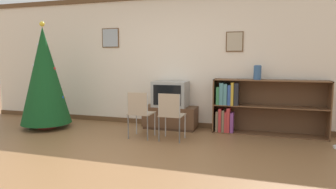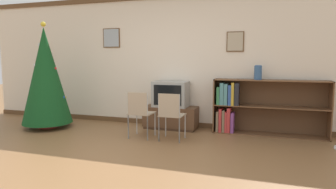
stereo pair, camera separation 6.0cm
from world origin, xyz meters
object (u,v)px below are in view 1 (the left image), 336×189
Objects in this scene: christmas_tree at (45,76)px; tv_console at (170,117)px; bookshelf at (249,107)px; vase at (257,72)px; folding_chair_right at (171,114)px; television at (170,94)px; folding_chair_left at (140,112)px.

christmas_tree is 2.64m from tv_console.
bookshelf is 7.65× the size of vase.
tv_console is at bearing 16.41° from christmas_tree.
vase reaches higher than folding_chair_right.
bookshelf is 0.65m from vase.
tv_console is 1.55m from bookshelf.
television is 0.82× the size of folding_chair_right.
folding_chair_left is 0.41× the size of bookshelf.
christmas_tree reaches higher than folding_chair_left.
christmas_tree is 2.00× the size of tv_console.
christmas_tree is 4.11m from vase.
folding_chair_right is 0.41× the size of bookshelf.
folding_chair_left reaches higher than tv_console.
tv_console is 0.97m from folding_chair_left.
tv_console is 0.97m from folding_chair_right.
folding_chair_right is (0.57, 0.00, 0.00)m from folding_chair_left.
television is (2.40, 0.70, -0.35)m from christmas_tree.
bookshelf is (1.81, 0.96, 0.03)m from folding_chair_left.
tv_console is 0.47m from television.
folding_chair_right is at bearing -72.38° from television.
christmas_tree is at bearing -168.87° from bookshelf.
folding_chair_left is at bearing -154.26° from vase.
vase is at bearing 34.32° from folding_chair_right.
television is (0.00, -0.00, 0.47)m from tv_console.
christmas_tree is at bearing 175.00° from folding_chair_left.
tv_console is 1.29× the size of folding_chair_left.
christmas_tree is at bearing 176.05° from folding_chair_right.
television is at bearing -177.48° from bookshelf.
folding_chair_right is (2.68, -0.19, -0.58)m from christmas_tree.
christmas_tree is at bearing -163.59° from tv_console.
folding_chair_left is at bearing -152.06° from bookshelf.
christmas_tree reaches higher than folding_chair_right.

